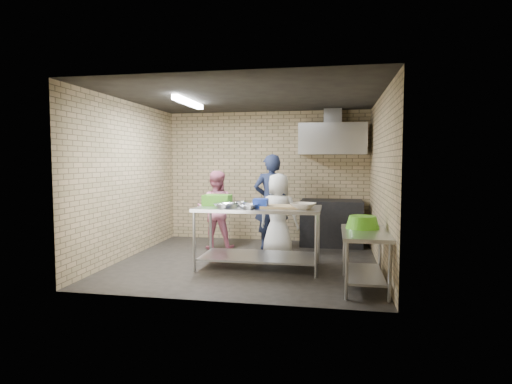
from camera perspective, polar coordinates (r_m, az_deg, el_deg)
floor at (r=7.06m, az=-1.11°, el=-9.46°), size 4.20×4.20×0.00m
ceiling at (r=6.93m, az=-1.14°, el=12.77°), size 4.20×4.20×0.00m
back_wall at (r=8.83m, az=1.49°, el=2.14°), size 4.20×0.06×2.70m
front_wall at (r=4.93m, az=-5.81°, el=0.50°), size 4.20×0.06×2.70m
left_wall at (r=7.57m, az=-16.89°, el=1.62°), size 0.06×4.00×2.70m
right_wall at (r=6.76m, az=16.59°, el=1.34°), size 0.06×4.00×2.70m
prep_table at (r=6.59m, az=0.36°, el=-6.19°), size 1.92×0.96×0.96m
side_counter at (r=5.78m, az=14.55°, el=-8.85°), size 0.60×1.20×0.75m
stove at (r=8.45m, az=10.20°, el=-4.14°), size 1.20×0.70×0.90m
range_hood at (r=8.43m, az=10.35°, el=7.08°), size 1.30×0.60×0.60m
hood_duct at (r=8.61m, az=10.39°, el=10.02°), size 0.35×0.30×0.30m
wall_shelf at (r=8.61m, az=12.34°, el=5.79°), size 0.80×0.20×0.04m
fluorescent_fixture at (r=7.19m, az=-9.14°, el=11.93°), size 0.10×1.25×0.08m
green_crate at (r=6.78m, az=-5.29°, el=-1.09°), size 0.43×0.32×0.17m
blue_tub at (r=6.40m, az=0.65°, el=-1.53°), size 0.21×0.21×0.14m
cutting_board at (r=6.44m, az=3.40°, el=-1.98°), size 0.59×0.45×0.03m
mixing_bowl_a at (r=6.43m, az=-4.35°, el=-1.81°), size 0.37×0.37×0.07m
mixing_bowl_b at (r=6.62m, az=-2.12°, el=-1.64°), size 0.29×0.29×0.07m
mixing_bowl_c at (r=6.32m, az=-0.88°, el=-1.93°), size 0.35×0.35×0.07m
ceramic_bowl at (r=6.28m, az=6.42°, el=-1.89°), size 0.46×0.46×0.09m
green_basin at (r=5.94m, az=14.27°, el=-3.98°), size 0.46×0.46×0.17m
bottle_green at (r=8.62m, az=13.35°, el=6.40°), size 0.06×0.06×0.15m
man_navy at (r=7.95m, az=2.07°, el=-1.35°), size 0.73×0.55×1.80m
woman_pink at (r=8.00m, az=-5.49°, el=-2.45°), size 0.78×0.64×1.49m
woman_white at (r=7.47m, az=3.07°, el=-3.03°), size 0.79×0.59×1.46m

